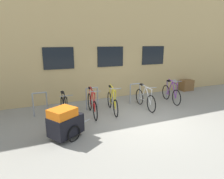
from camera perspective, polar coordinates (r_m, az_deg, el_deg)
ground_plane at (r=7.01m, az=9.64°, el=-9.04°), size 42.00×42.00×0.00m
storefront_building at (r=12.18m, az=-6.11°, el=15.01°), size 28.00×6.11×5.93m
bike_rack at (r=8.27m, az=0.74°, el=-1.29°), size 6.53×0.05×0.92m
bicycle_black at (r=7.24m, az=-13.71°, el=-5.38°), size 0.44×1.71×0.99m
bicycle_white at (r=8.22m, az=9.69°, el=-2.76°), size 0.44×1.76×1.00m
bicycle_yellow at (r=7.67m, az=0.11°, el=-3.79°), size 0.47×1.74×1.09m
bicycle_purple at (r=9.30m, az=16.97°, el=-1.20°), size 0.46×1.64×1.08m
bicycle_red at (r=7.39m, az=-5.86°, el=-4.46°), size 0.44×1.80×1.06m
bike_trailer at (r=5.72m, az=-13.65°, el=-9.42°), size 1.40×1.03×0.94m
planter_box at (r=11.81m, az=21.11°, el=1.17°), size 0.70×0.44×0.60m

